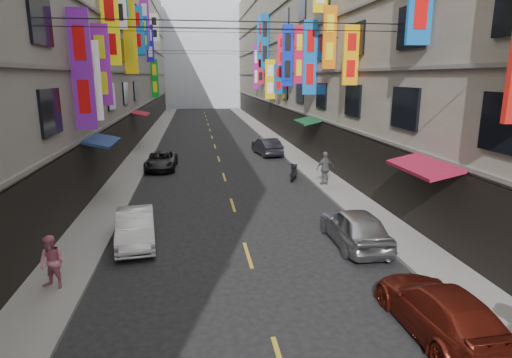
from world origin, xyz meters
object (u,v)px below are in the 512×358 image
object	(u,v)px
scooter_far_right	(294,172)
pedestrian_rfar	(325,168)
car_right_near	(440,310)
car_right_mid	(355,227)
car_left_mid	(135,227)
car_right_far	(267,146)
pedestrian_lfar	(52,262)
car_left_far	(161,161)

from	to	relation	value
scooter_far_right	pedestrian_rfar	bearing A→B (deg)	144.88
car_right_near	car_right_mid	bearing A→B (deg)	-91.71
car_right_mid	pedestrian_rfar	distance (m)	8.59
car_left_mid	car_right_near	bearing A→B (deg)	-47.66
car_left_mid	car_right_far	xyz separation A→B (m)	(7.87, 17.51, 0.05)
pedestrian_rfar	scooter_far_right	bearing A→B (deg)	-69.42
car_left_mid	car_right_far	bearing A→B (deg)	59.07
car_right_mid	pedestrian_lfar	world-z (taller)	pedestrian_lfar
pedestrian_lfar	car_left_far	bearing A→B (deg)	106.87
scooter_far_right	pedestrian_lfar	world-z (taller)	pedestrian_lfar
car_right_mid	car_left_far	bearing A→B (deg)	-61.29
car_right_near	pedestrian_lfar	distance (m)	10.47
car_right_near	pedestrian_rfar	world-z (taller)	pedestrian_rfar
car_right_far	car_left_mid	bearing A→B (deg)	57.74
scooter_far_right	pedestrian_lfar	size ratio (longest dim) A/B	1.10
car_left_far	car_right_mid	world-z (taller)	car_right_mid
car_right_near	pedestrian_lfar	world-z (taller)	pedestrian_lfar
car_right_far	pedestrian_rfar	xyz separation A→B (m)	(1.59, -10.33, 0.39)
car_left_far	car_left_mid	bearing A→B (deg)	-88.08
scooter_far_right	car_right_near	distance (m)	16.06
car_right_mid	car_right_far	xyz separation A→B (m)	(-0.13, 18.79, -0.03)
scooter_far_right	car_right_far	world-z (taller)	car_right_far
car_right_mid	pedestrian_lfar	xyz separation A→B (m)	(-9.87, -2.16, 0.20)
pedestrian_rfar	pedestrian_lfar	bearing A→B (deg)	28.79
car_right_near	car_left_far	bearing A→B (deg)	-70.07
car_right_mid	pedestrian_rfar	bearing A→B (deg)	-100.00
car_left_mid	pedestrian_rfar	xyz separation A→B (m)	(9.47, 7.18, 0.44)
scooter_far_right	pedestrian_lfar	bearing A→B (deg)	71.51
car_right_mid	pedestrian_rfar	size ratio (longest dim) A/B	2.20
car_left_mid	car_right_mid	bearing A→B (deg)	-15.80
car_right_mid	pedestrian_rfar	xyz separation A→B (m)	(1.47, 8.45, 0.36)
car_right_near	pedestrian_rfar	size ratio (longest dim) A/B	2.27
car_left_mid	pedestrian_lfar	distance (m)	3.92
pedestrian_lfar	car_right_near	bearing A→B (deg)	3.70
pedestrian_rfar	car_left_far	bearing A→B (deg)	-46.92
car_left_far	pedestrian_rfar	size ratio (longest dim) A/B	2.21
car_left_far	pedestrian_lfar	xyz separation A→B (m)	(-1.87, -16.66, 0.33)
pedestrian_lfar	pedestrian_rfar	distance (m)	15.52
car_left_far	car_right_mid	xyz separation A→B (m)	(8.00, -14.51, 0.13)
pedestrian_lfar	car_left_mid	bearing A→B (deg)	84.72
pedestrian_rfar	car_left_mid	bearing A→B (deg)	22.85
pedestrian_lfar	scooter_far_right	bearing A→B (deg)	74.79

